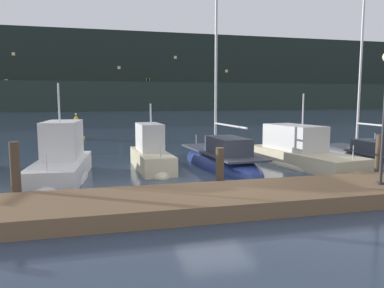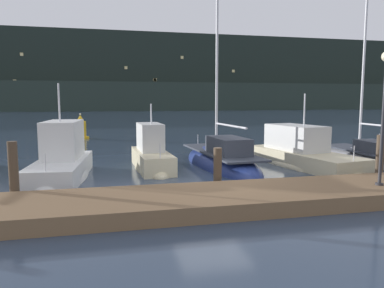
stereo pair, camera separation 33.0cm
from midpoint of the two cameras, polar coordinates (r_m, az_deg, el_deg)
ground_plane at (r=13.26m, az=3.85°, el=-6.75°), size 400.00×400.00×0.00m
dock at (r=11.14m, az=7.27°, el=-8.24°), size 34.53×2.80×0.45m
mooring_pile_1 at (r=12.18m, az=-24.84°, el=-4.06°), size 0.28×0.28×1.89m
mooring_pile_2 at (r=12.54m, az=4.67°, el=-4.02°), size 0.28×0.28×1.51m
mooring_pile_3 at (r=15.62m, az=27.24°, el=-2.06°), size 0.28×0.28×1.80m
motorboat_berth_3 at (r=15.60m, az=-18.65°, el=-3.64°), size 2.43×5.86×4.42m
motorboat_berth_4 at (r=16.90m, az=-5.59°, el=-2.57°), size 1.66×4.71×3.50m
sailboat_berth_5 at (r=17.57m, az=5.01°, el=-2.99°), size 2.76×7.56×9.92m
motorboat_berth_6 at (r=18.43m, az=17.03°, el=-2.15°), size 3.47×7.16×3.91m
sailboat_berth_7 at (r=20.65m, az=25.45°, el=-2.17°), size 2.09×6.85×9.30m
channel_buoy at (r=30.67m, az=-16.31°, el=2.18°), size 1.26×1.26×2.02m
hillside_backdrop at (r=112.80m, az=-9.98°, el=10.27°), size 240.00×23.00×21.66m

